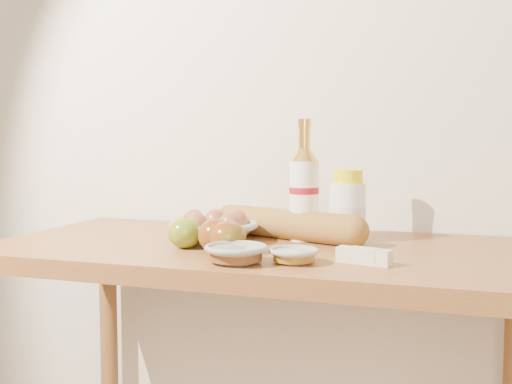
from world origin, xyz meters
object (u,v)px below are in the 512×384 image
Objects in this scene: cream_bottle at (347,208)px; egg_bowl at (214,229)px; table at (260,299)px; bourbon_bottle at (304,191)px; baguette at (287,224)px.

cream_bottle reaches higher than egg_bowl.
table is 4.28× the size of bourbon_bottle.
table is 0.19m from egg_bowl.
bourbon_bottle is (0.08, 0.09, 0.24)m from table.
table is 0.27m from bourbon_bottle.
egg_bowl is at bearing -141.59° from bourbon_bottle.
bourbon_bottle is 1.70× the size of cream_bottle.
cream_bottle reaches higher than baguette.
egg_bowl is at bearing 179.41° from table.
baguette is (-0.14, -0.02, -0.04)m from cream_bottle.
table is 7.29× the size of cream_bottle.
cream_bottle is (0.17, 0.11, 0.20)m from table.
cream_bottle is at bearing 31.79° from table.
egg_bowl is (-0.11, 0.00, 0.15)m from table.
egg_bowl reaches higher than table.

